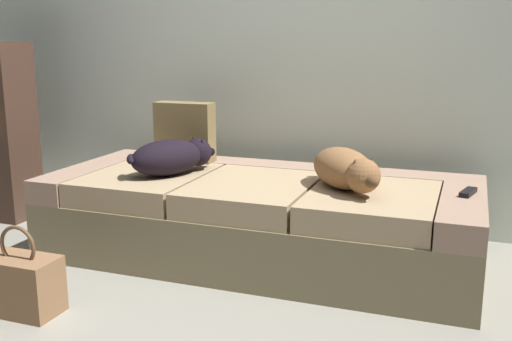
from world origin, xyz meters
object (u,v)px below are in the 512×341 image
Objects in this scene: dog_tan at (346,169)px; handbag at (21,284)px; couch at (259,218)px; throw_pillow at (185,132)px; tv_remote at (468,192)px; dog_dark at (172,156)px.

dog_tan is 1.32× the size of handbag.
couch is at bearing 170.87° from dog_tan.
handbag is at bearing -126.60° from couch.
throw_pillow is (-0.55, 0.27, 0.38)m from couch.
dog_dark is at bearing -162.24° from tv_remote.
dog_dark is 1.52× the size of throw_pillow.
dog_tan is (0.92, -0.00, 0.00)m from dog_dark.
dog_tan is at bearing -9.13° from couch.
dog_dark is at bearing -74.14° from throw_pillow.
couch is 14.52× the size of tv_remote.
handbag is at bearing -97.17° from throw_pillow.
dog_tan reaches higher than dog_dark.
dog_dark is at bearing 74.23° from handbag.
couch is 6.41× the size of throw_pillow.
handbag is (-1.71, -0.97, -0.31)m from tv_remote.
dog_dark is at bearing 179.83° from dog_tan.
dog_dark reaches higher than tv_remote.
dog_dark is 3.43× the size of tv_remote.
dog_dark is 1.00m from handbag.
couch is at bearing 8.82° from dog_dark.
throw_pillow reaches higher than dog_dark.
tv_remote is at bearing 29.54° from handbag.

